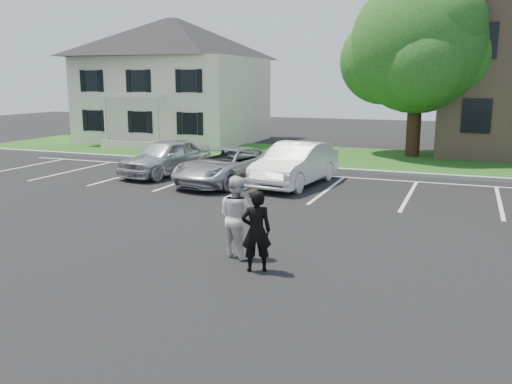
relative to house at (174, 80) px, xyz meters
The scene contains 11 objects.
ground_plane 24.14m from the house, 56.94° to the right, with size 90.00×90.00×0.00m, color black.
curb 15.71m from the house, 31.52° to the right, with size 40.00×0.30×0.15m, color gray.
grass_strip 14.11m from the house, 17.00° to the right, with size 44.00×8.00×0.08m, color #18420C.
stall_lines 18.53m from the house, 37.43° to the right, with size 34.00×5.36×0.01m.
house is the anchor object (origin of this frame).
tree 15.24m from the house, ahead, with size 7.80×7.20×8.80m.
man_black_suit 25.03m from the house, 56.55° to the right, with size 0.61×0.40×1.67m, color black.
man_white_shirt 24.02m from the house, 57.07° to the right, with size 0.88×0.68×1.80m, color silver.
car_silver_west 13.27m from the house, 61.98° to the right, with size 1.76×4.36×1.49m, color silver.
car_silver_minivan 15.56m from the house, 53.10° to the right, with size 2.24×4.86×1.35m, color #9FA2A7.
car_white_sedan 16.69m from the house, 44.78° to the right, with size 1.65×4.73×1.56m, color white.
Camera 1 is at (4.52, -10.50, 3.78)m, focal length 38.00 mm.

